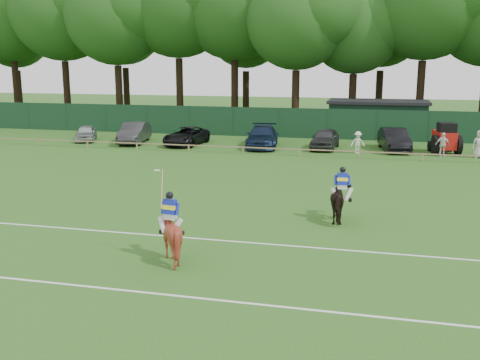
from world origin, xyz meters
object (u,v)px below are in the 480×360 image
(horse_chestnut, at_px, (171,234))
(hatch_grey, at_px, (325,139))
(sedan_silver, at_px, (86,133))
(spectator_mid, at_px, (442,145))
(spectator_left, at_px, (358,143))
(suv_black, at_px, (186,136))
(estate_black, at_px, (394,140))
(sedan_grey, at_px, (134,133))
(sedan_navy, at_px, (262,137))
(utility_shed, at_px, (377,118))
(spectator_right, at_px, (479,144))
(horse_dark, at_px, (342,201))
(tractor, at_px, (445,139))

(horse_chestnut, bearing_deg, hatch_grey, -86.92)
(sedan_silver, distance_m, spectator_mid, 27.21)
(sedan_silver, distance_m, hatch_grey, 19.16)
(spectator_left, bearing_deg, suv_black, 157.08)
(suv_black, bearing_deg, estate_black, 8.65)
(sedan_grey, relative_size, sedan_navy, 0.90)
(spectator_mid, height_order, utility_shed, utility_shed)
(spectator_right, bearing_deg, sedan_grey, 171.95)
(horse_chestnut, bearing_deg, spectator_left, -93.13)
(sedan_silver, height_order, hatch_grey, hatch_grey)
(horse_dark, bearing_deg, spectator_left, -97.71)
(horse_dark, xyz_separation_m, tractor, (5.83, 18.76, 0.19))
(horse_dark, bearing_deg, tractor, -115.15)
(sedan_navy, xyz_separation_m, hatch_grey, (4.64, 0.29, -0.04))
(estate_black, height_order, spectator_left, estate_black)
(suv_black, distance_m, sedan_navy, 5.92)
(utility_shed, bearing_deg, suv_black, -147.62)
(spectator_left, bearing_deg, utility_shed, 64.56)
(horse_chestnut, xyz_separation_m, spectator_right, (12.96, 23.47, 0.05))
(hatch_grey, distance_m, spectator_right, 10.48)
(sedan_grey, distance_m, utility_shed, 20.62)
(hatch_grey, xyz_separation_m, tractor, (8.31, -0.21, 0.29))
(hatch_grey, relative_size, tractor, 1.54)
(sedan_silver, relative_size, suv_black, 0.76)
(suv_black, relative_size, sedan_navy, 0.89)
(hatch_grey, bearing_deg, horse_dark, -79.58)
(sedan_grey, relative_size, tractor, 1.72)
(estate_black, bearing_deg, suv_black, 174.42)
(estate_black, relative_size, spectator_right, 2.61)
(sedan_silver, bearing_deg, spectator_mid, -24.72)
(horse_chestnut, relative_size, estate_black, 0.36)
(sedan_silver, xyz_separation_m, tractor, (27.47, 0.25, 0.41))
(hatch_grey, height_order, spectator_right, spectator_right)
(sedan_grey, distance_m, spectator_right, 25.26)
(suv_black, xyz_separation_m, spectator_mid, (18.59, -0.98, 0.14))
(horse_dark, distance_m, sedan_grey, 25.27)
(hatch_grey, bearing_deg, utility_shed, 69.50)
(sedan_grey, height_order, sedan_navy, sedan_grey)
(hatch_grey, xyz_separation_m, utility_shed, (3.66, 8.43, 0.79))
(suv_black, bearing_deg, sedan_silver, -175.94)
(sedan_grey, xyz_separation_m, tractor, (23.18, 0.39, 0.23))
(estate_black, xyz_separation_m, utility_shed, (-1.27, 8.00, 0.74))
(spectator_right, relative_size, utility_shed, 0.22)
(horse_chestnut, relative_size, sedan_silver, 0.47)
(sedan_navy, bearing_deg, horse_dark, -76.99)
(hatch_grey, relative_size, spectator_mid, 2.68)
(horse_chestnut, relative_size, sedan_grey, 0.36)
(horse_dark, relative_size, sedan_navy, 0.37)
(estate_black, bearing_deg, horse_chestnut, -115.83)
(spectator_mid, xyz_separation_m, spectator_right, (2.34, 0.11, 0.11))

